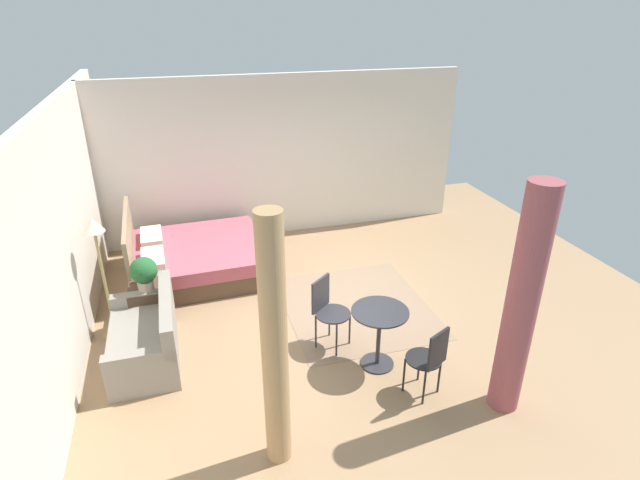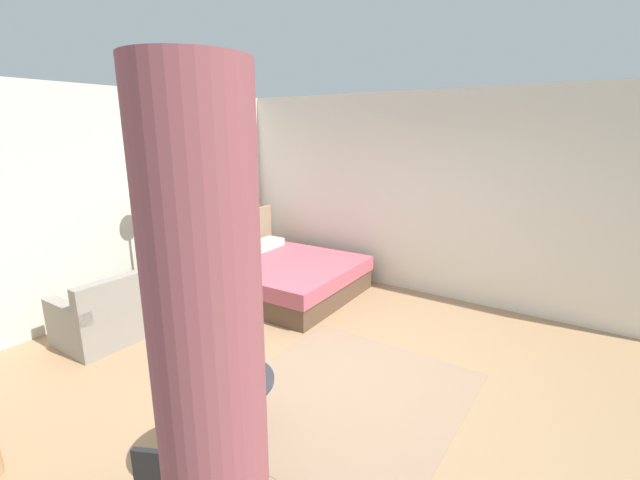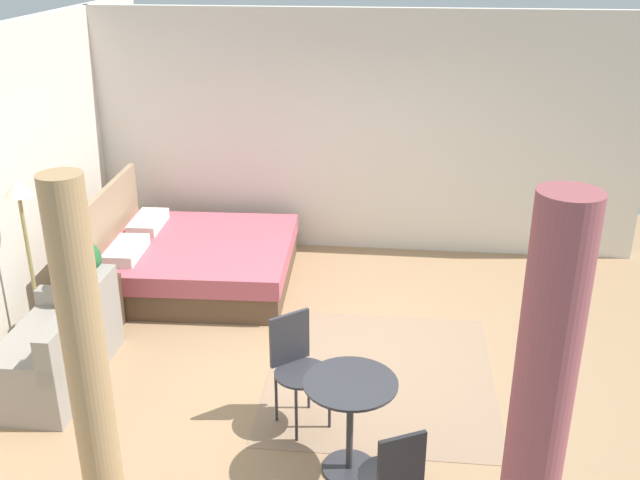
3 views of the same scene
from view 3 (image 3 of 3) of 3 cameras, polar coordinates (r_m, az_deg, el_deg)
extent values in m
cube|color=#9E7A56|center=(6.74, 1.87, -9.49)|extent=(8.36, 9.49, 0.02)
cube|color=silver|center=(8.64, 3.39, 8.31)|extent=(0.12, 6.49, 2.85)
cube|color=#93755B|center=(6.53, 4.77, -10.55)|extent=(2.18, 1.97, 0.01)
cube|color=brown|center=(8.17, -9.27, -2.44)|extent=(1.90, 2.00, 0.28)
cube|color=#B25160|center=(8.07, -9.37, -0.87)|extent=(1.94, 2.04, 0.21)
cube|color=#997F60|center=(8.29, -16.15, 0.32)|extent=(1.89, 0.13, 1.08)
cube|color=silver|center=(7.84, -14.98, -0.79)|extent=(0.67, 0.35, 0.12)
cube|color=silver|center=(8.55, -13.34, 1.36)|extent=(0.67, 0.35, 0.12)
cube|color=gray|center=(6.78, -20.32, -8.75)|extent=(1.41, 0.78, 0.41)
cube|color=gray|center=(6.45, -18.28, -6.00)|extent=(1.41, 0.15, 0.39)
cube|color=gray|center=(7.14, -18.53, -4.26)|extent=(0.15, 0.77, 0.15)
cube|color=gray|center=(6.16, -23.13, -9.52)|extent=(0.15, 0.77, 0.15)
cube|color=#473323|center=(7.35, -17.44, -5.14)|extent=(0.50, 0.45, 0.54)
cylinder|color=tan|center=(7.12, -17.92, -3.08)|extent=(0.20, 0.20, 0.15)
sphere|color=#235B2D|center=(7.03, -18.13, -1.47)|extent=(0.34, 0.34, 0.34)
cylinder|color=silver|center=(7.32, -17.70, -2.33)|extent=(0.13, 0.13, 0.14)
cylinder|color=#99844C|center=(7.51, -20.88, -7.32)|extent=(0.31, 0.31, 0.02)
cylinder|color=#99844C|center=(7.18, -21.69, -2.22)|extent=(0.04, 0.04, 1.45)
cone|color=beige|center=(6.90, -22.66, 3.86)|extent=(0.25, 0.25, 0.16)
cylinder|color=#2D2D33|center=(5.54, 2.29, -17.43)|extent=(0.40, 0.40, 0.02)
cylinder|color=#2D2D33|center=(5.32, 2.35, -14.50)|extent=(0.05, 0.05, 0.73)
cylinder|color=#2D2D33|center=(5.10, 2.42, -11.15)|extent=(0.66, 0.66, 0.02)
cylinder|color=black|center=(4.82, 5.38, -17.98)|extent=(0.52, 0.52, 0.02)
cube|color=black|center=(4.57, 6.40, -17.14)|extent=(0.16, 0.29, 0.42)
cylinder|color=#2D2D33|center=(5.66, -1.87, -13.63)|extent=(0.02, 0.02, 0.46)
cylinder|color=#2D2D33|center=(5.79, 0.76, -12.65)|extent=(0.02, 0.02, 0.46)
cylinder|color=#2D2D33|center=(5.87, -3.46, -12.13)|extent=(0.02, 0.02, 0.46)
cylinder|color=#2D2D33|center=(6.00, -0.90, -11.24)|extent=(0.02, 0.02, 0.46)
cylinder|color=#2D2D33|center=(5.69, -1.39, -10.42)|extent=(0.61, 0.61, 0.02)
cube|color=#2D2D33|center=(5.71, -2.40, -7.69)|extent=(0.24, 0.29, 0.43)
cylinder|color=#994C51|center=(4.08, 16.82, -13.23)|extent=(0.32, 0.32, 2.51)
cylinder|color=tan|center=(4.32, -17.57, -11.08)|extent=(0.23, 0.23, 2.51)
camera|label=1|loc=(2.26, -91.66, 7.75)|focal=28.18mm
camera|label=2|loc=(3.28, 36.46, -4.32)|focal=24.13mm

